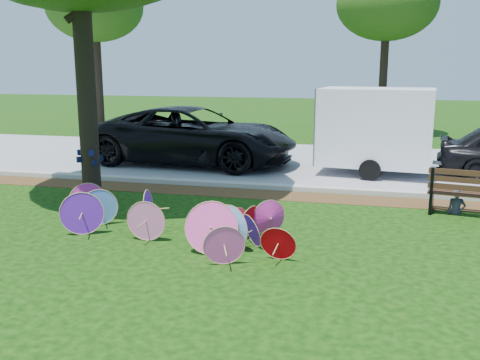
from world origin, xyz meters
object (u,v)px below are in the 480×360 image
object	(u,v)px
black_van	(194,136)
park_bench	(476,192)
parasol_pile	(175,219)
person_left	(458,190)
cargo_trailer	(376,127)

from	to	relation	value
black_van	park_bench	world-z (taller)	black_van
parasol_pile	person_left	world-z (taller)	person_left
park_bench	person_left	size ratio (longest dim) A/B	1.84
parasol_pile	park_bench	distance (m)	6.44
parasol_pile	person_left	distance (m)	6.16
cargo_trailer	park_bench	distance (m)	4.72
parasol_pile	cargo_trailer	size ratio (longest dim) A/B	1.56
cargo_trailer	person_left	xyz separation A→B (m)	(1.75, -4.08, -0.88)
parasol_pile	person_left	size ratio (longest dim) A/B	4.64
parasol_pile	park_bench	xyz separation A→B (m)	(5.70, 3.01, 0.13)
black_van	cargo_trailer	bearing A→B (deg)	-88.62
cargo_trailer	parasol_pile	bearing A→B (deg)	-110.56
park_bench	person_left	xyz separation A→B (m)	(-0.35, 0.05, 0.02)
parasol_pile	black_van	bearing A→B (deg)	105.88
parasol_pile	cargo_trailer	xyz separation A→B (m)	(3.60, 7.14, 1.03)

